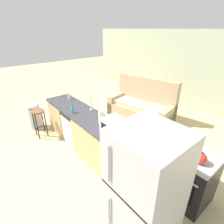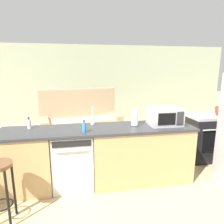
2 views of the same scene
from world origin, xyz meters
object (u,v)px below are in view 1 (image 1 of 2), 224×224
refrigerator (144,195)px  soap_bottle (73,110)px  dishwasher (78,126)px  kettle (201,158)px  bar_stool (39,118)px  couch (142,106)px  dish_soap_bottle (69,97)px  stove_range (187,175)px  microwave (116,127)px  trash_bin (35,115)px  paper_towel_roll (101,117)px

refrigerator → soap_bottle: bearing=171.1°
dishwasher → kettle: bearing=8.7°
dishwasher → bar_stool: 1.05m
couch → bar_stool: bearing=-108.5°
refrigerator → kettle: (0.17, 0.97, 0.13)m
soap_bottle → dish_soap_bottle: bearing=158.7°
dishwasher → stove_range: stove_range is taller
stove_range → soap_bottle: bearing=-163.5°
stove_range → microwave: size_ratio=1.80×
dishwasher → refrigerator: bearing=-11.9°
soap_bottle → bar_stool: (-0.99, -0.49, -0.44)m
refrigerator → trash_bin: 3.99m
refrigerator → soap_bottle: refrigerator is taller
microwave → bar_stool: (-2.27, -0.65, -0.50)m
trash_bin → stove_range: bearing=16.4°
trash_bin → couch: 3.23m
paper_towel_roll → soap_bottle: paper_towel_roll is taller
microwave → kettle: 1.39m
microwave → paper_towel_roll: bearing=175.4°
stove_range → refrigerator: 1.17m
dishwasher → kettle: (2.77, 0.42, 0.56)m
refrigerator → soap_bottle: size_ratio=9.77×
trash_bin → dish_soap_bottle: bearing=45.8°
paper_towel_roll → couch: (-0.82, 2.20, -0.64)m
dish_soap_bottle → couch: 2.30m
stove_range → trash_bin: bearing=-163.6°
kettle → couch: (-2.62, 1.81, -0.59)m
paper_towel_roll → couch: bearing=110.5°
kettle → couch: couch is taller
refrigerator → couch: (-2.45, 2.78, -0.47)m
paper_towel_roll → dish_soap_bottle: size_ratio=1.60×
microwave → dish_soap_bottle: microwave is taller
dishwasher → refrigerator: (2.60, -0.55, 0.44)m
paper_towel_roll → bar_stool: 1.98m
refrigerator → paper_towel_roll: bearing=160.2°
dish_soap_bottle → soap_bottle: bearing=-21.3°
microwave → dishwasher: bearing=179.9°
refrigerator → kettle: refrigerator is taller
microwave → soap_bottle: microwave is taller
paper_towel_roll → trash_bin: 2.51m
paper_towel_roll → couch: 2.43m
paper_towel_roll → soap_bottle: bearing=-165.5°
stove_range → bar_stool: bearing=-160.6°
stove_range → trash_bin: size_ratio=1.22×
dishwasher → bar_stool: (-0.81, -0.65, 0.11)m
stove_range → trash_bin: stove_range is taller
soap_bottle → kettle: 2.66m
soap_bottle → kettle: bearing=12.8°
stove_range → dish_soap_bottle: bearing=-172.9°
refrigerator → dish_soap_bottle: 3.30m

